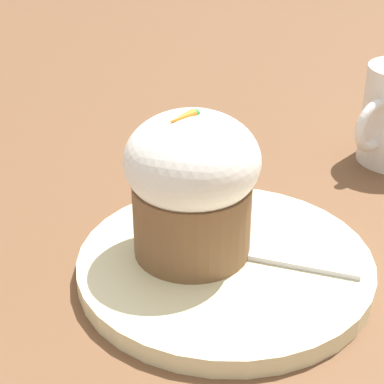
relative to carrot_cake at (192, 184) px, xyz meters
name	(u,v)px	position (x,y,z in m)	size (l,w,h in m)	color
ground_plane	(225,273)	(-0.01, 0.02, -0.07)	(4.00, 4.00, 0.00)	brown
dessert_plate	(225,265)	(-0.01, 0.02, -0.06)	(0.21, 0.21, 0.01)	beige
carrot_cake	(192,184)	(0.00, 0.00, 0.00)	(0.09, 0.09, 0.11)	brown
spoon	(234,250)	(-0.02, 0.02, -0.05)	(0.09, 0.12, 0.01)	silver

